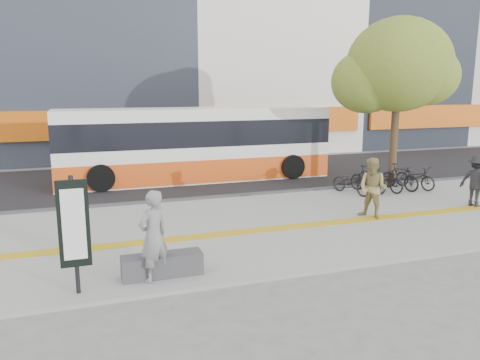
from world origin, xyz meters
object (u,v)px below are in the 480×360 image
object	(u,v)px
bench	(162,265)
seated_woman	(153,236)
signboard	(74,226)
bus	(196,146)
street_tree	(396,67)
pedestrian_tan	(373,188)
pedestrian_dark	(477,181)

from	to	relation	value
bench	seated_woman	bearing A→B (deg)	-135.23
signboard	bus	xyz separation A→B (m)	(4.66, 10.01, 0.06)
bus	seated_woman	size ratio (longest dim) A/B	6.04
street_tree	bus	bearing A→B (deg)	151.30
bench	signboard	bearing A→B (deg)	-169.19
bench	pedestrian_tan	world-z (taller)	pedestrian_tan
street_tree	seated_woman	xyz separation A→B (m)	(-9.96, -6.20, -3.53)
bench	pedestrian_tan	xyz separation A→B (m)	(6.46, 2.30, 0.65)
bench	seated_woman	size ratio (longest dim) A/B	0.88
bench	bus	world-z (taller)	bus
seated_woman	street_tree	bearing A→B (deg)	-179.64
bench	street_tree	size ratio (longest dim) A/B	0.25
signboard	bus	size ratio (longest dim) A/B	0.20
bus	pedestrian_tan	world-z (taller)	bus
signboard	seated_woman	distance (m)	1.48
bench	pedestrian_tan	distance (m)	6.89
street_tree	pedestrian_tan	bearing A→B (deg)	-131.73
seated_woman	pedestrian_tan	world-z (taller)	seated_woman
street_tree	pedestrian_tan	size ratio (longest dim) A/B	3.60
street_tree	pedestrian_dark	distance (m)	5.14
street_tree	seated_woman	world-z (taller)	street_tree
signboard	pedestrian_dark	size ratio (longest dim) A/B	1.34
street_tree	pedestrian_dark	xyz separation A→B (m)	(0.59, -3.61, -3.61)
bench	pedestrian_tan	size ratio (longest dim) A/B	0.91
pedestrian_dark	seated_woman	bearing A→B (deg)	85.14
pedestrian_tan	pedestrian_dark	size ratio (longest dim) A/B	1.07
bus	seated_woman	xyz separation A→B (m)	(-3.24, -9.88, -0.44)
pedestrian_tan	bus	bearing A→B (deg)	175.57
bus	pedestrian_tan	bearing A→B (deg)	-65.33
pedestrian_tan	bench	bearing A→B (deg)	-99.52
street_tree	pedestrian_tan	distance (m)	6.13
bench	pedestrian_dark	size ratio (longest dim) A/B	0.97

